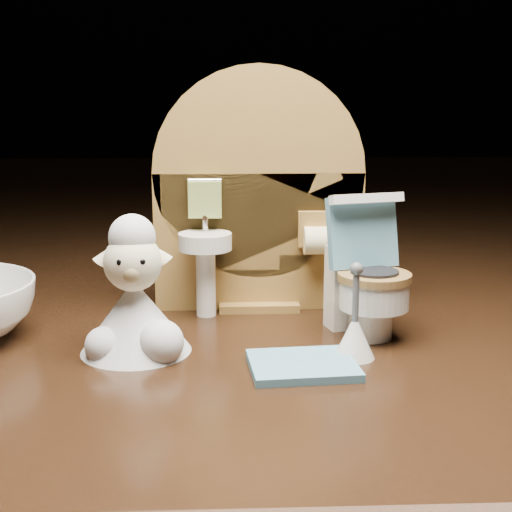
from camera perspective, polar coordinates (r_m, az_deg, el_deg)
The scene contains 5 objects.
backdrop_panel at distance 0.44m, azimuth 0.11°, elevation 4.14°, with size 0.13×0.05×0.15m.
toy_toilet at distance 0.40m, azimuth 8.76°, elevation -2.18°, with size 0.05×0.05×0.08m.
bath_mat at distance 0.36m, azimuth 3.76°, elevation -8.72°, with size 0.05×0.04×0.00m, color #5992AB.
toilet_brush at distance 0.37m, azimuth 7.90°, elevation -6.12°, with size 0.02×0.02×0.05m.
plush_lamb at distance 0.38m, azimuth -9.65°, elevation -3.87°, with size 0.06×0.06×0.08m.
Camera 1 is at (-0.02, -0.37, 0.13)m, focal length 50.00 mm.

